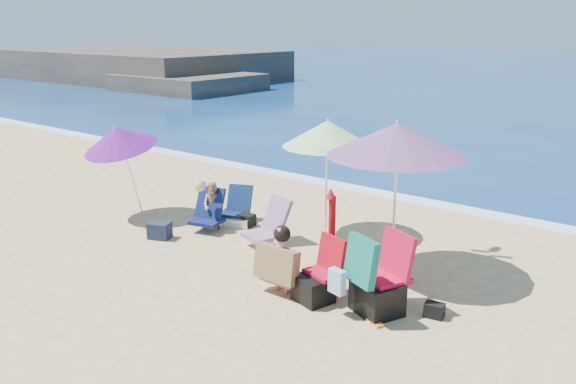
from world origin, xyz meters
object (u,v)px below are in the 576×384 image
Objects in this scene: umbrella_striped at (328,134)px; chair_rainbow at (267,231)px; furled_umbrella at (331,229)px; umbrella_turquoise at (397,140)px; person_center at (281,261)px; camp_chair_left at (317,282)px; umbrella_blue at (118,138)px; chair_navy at (238,214)px; person_left at (212,206)px; camp_chair_right at (376,284)px.

umbrella_striped is 2.31× the size of chair_rainbow.
furled_umbrella is (1.10, -1.47, -1.05)m from umbrella_striped.
person_center is at bearing -120.05° from umbrella_turquoise.
furled_umbrella is 0.91m from camp_chair_left.
chair_rainbow is (-1.64, 0.51, -0.55)m from furled_umbrella.
chair_navy is (1.96, 1.08, -1.37)m from umbrella_blue.
chair_rainbow is at bearing 3.16° from person_left.
umbrella_striped is 2.12m from furled_umbrella.
camp_chair_left is (4.97, -0.60, -1.29)m from umbrella_blue.
person_left is (-2.62, 1.28, -0.03)m from person_center.
camp_chair_right is (1.07, -0.56, -0.36)m from furled_umbrella.
camp_chair_left reaches higher than chair_rainbow.
camp_chair_right is at bearing 11.95° from person_center.
person_center is at bearing -36.00° from chair_navy.
person_left is at bearing 17.01° from umbrella_blue.
umbrella_turquoise reaches higher than chair_rainbow.
umbrella_turquoise is at bearing -24.82° from umbrella_striped.
chair_navy is (-1.64, -0.51, -1.62)m from umbrella_striped.
umbrella_turquoise is at bearing 8.52° from umbrella_blue.
chair_navy is 4.11m from camp_chair_right.
umbrella_striped is 2.42× the size of camp_chair_left.
umbrella_turquoise is 1.11× the size of umbrella_striped.
furled_umbrella reaches higher than camp_chair_left.
person_left is (-3.50, -0.24, -1.58)m from umbrella_turquoise.
umbrella_turquoise reaches higher than chair_navy.
camp_chair_right is 1.13× the size of person_left.
camp_chair_left is (-0.35, -1.40, -1.76)m from umbrella_turquoise.
camp_chair_right is at bearing 11.29° from camp_chair_left.
umbrella_turquoise is at bearing 110.03° from camp_chair_right.
umbrella_striped is at bearing 17.30° from chair_navy.
furled_umbrella is (-0.62, -0.68, -1.27)m from umbrella_turquoise.
chair_navy is 3.08m from person_center.
umbrella_turquoise is 2.34m from person_center.
umbrella_turquoise is 2.97× the size of chair_navy.
person_left is at bearing 153.95° from person_center.
chair_navy is at bearing 157.69° from chair_rainbow.
umbrella_turquoise is 1.22× the size of umbrella_blue.
chair_rainbow is 0.92× the size of person_center.
person_center is at bearing -9.22° from umbrella_blue.
chair_rainbow is 2.91m from camp_chair_right.
furled_umbrella is 1.42× the size of person_left.
chair_navy is at bearing 160.68° from furled_umbrella.
camp_chair_left is (0.27, -0.72, -0.50)m from furled_umbrella.
chair_rainbow is 0.82× the size of camp_chair_right.
person_left is (1.83, 0.56, -1.11)m from umbrella_blue.
furled_umbrella is at bearing 110.50° from camp_chair_left.
camp_chair_right is (0.45, -1.24, -1.63)m from umbrella_turquoise.
furled_umbrella is 1.61× the size of camp_chair_left.
camp_chair_right reaches higher than chair_navy.
umbrella_blue is 4.63m from person_center.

